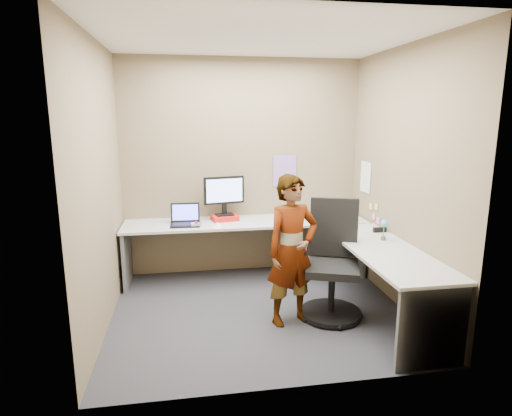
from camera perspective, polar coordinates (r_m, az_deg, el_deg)
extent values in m
plane|color=#26272B|center=(4.59, 0.45, -13.59)|extent=(3.00, 3.00, 0.00)
plane|color=brown|center=(5.46, -1.84, 5.39)|extent=(3.00, 0.00, 3.00)
plane|color=brown|center=(4.67, 18.96, 3.58)|extent=(0.00, 2.70, 2.70)
plane|color=brown|center=(4.20, -20.15, 2.59)|extent=(0.00, 2.70, 2.70)
plane|color=white|center=(4.19, 0.52, 21.86)|extent=(3.00, 3.00, 0.00)
cube|color=silver|center=(5.25, -1.33, -1.92)|extent=(2.96, 0.65, 0.03)
cube|color=silver|center=(4.38, 16.61, -5.34)|extent=(0.65, 1.91, 0.03)
cube|color=#59595B|center=(5.36, -16.83, -6.23)|extent=(0.04, 0.60, 0.70)
cube|color=#59595B|center=(5.72, 13.16, -4.85)|extent=(0.04, 0.60, 0.70)
cube|color=#59595B|center=(3.78, 22.45, -14.66)|extent=(0.60, 0.04, 0.70)
cube|color=#B61A12|center=(5.31, -4.21, -1.30)|extent=(0.35, 0.29, 0.06)
cube|color=black|center=(5.30, -4.21, -0.88)|extent=(0.23, 0.19, 0.02)
cube|color=black|center=(5.30, -4.24, -0.08)|extent=(0.06, 0.05, 0.13)
cube|color=black|center=(5.26, -4.28, 2.38)|extent=(0.50, 0.13, 0.34)
cube|color=#8EB3F5|center=(5.24, -4.22, 2.34)|extent=(0.44, 0.09, 0.28)
cube|color=black|center=(5.11, -9.41, -2.22)|extent=(0.35, 0.26, 0.02)
cube|color=black|center=(5.20, -9.42, -0.56)|extent=(0.35, 0.08, 0.22)
cube|color=#5060FF|center=(5.20, -9.42, -0.56)|extent=(0.30, 0.06, 0.18)
cube|color=#B7B7BC|center=(5.03, -7.97, -2.26)|extent=(0.12, 0.08, 0.04)
sphere|color=red|center=(5.01, -7.97, -1.95)|extent=(0.04, 0.04, 0.04)
cone|color=white|center=(4.99, -5.15, -2.20)|extent=(0.10, 0.10, 0.06)
cube|color=black|center=(4.95, 16.17, -2.80)|extent=(0.15, 0.04, 0.05)
cylinder|color=brown|center=(4.65, 16.60, -3.88)|extent=(0.05, 0.05, 0.04)
cylinder|color=#338C3F|center=(4.63, 16.67, -2.81)|extent=(0.01, 0.01, 0.14)
sphere|color=#41BEE5|center=(4.61, 16.72, -1.97)|extent=(0.07, 0.07, 0.07)
cube|color=#846BB7|center=(5.55, 3.84, 4.96)|extent=(0.30, 0.01, 0.40)
cube|color=white|center=(5.48, 14.40, 3.99)|extent=(0.01, 0.28, 0.38)
cube|color=#F2E059|center=(5.22, 15.75, 0.17)|extent=(0.01, 0.07, 0.07)
cube|color=pink|center=(5.29, 15.44, -1.09)|extent=(0.01, 0.07, 0.07)
cube|color=pink|center=(5.19, 15.97, -1.61)|extent=(0.01, 0.07, 0.07)
cube|color=#F2E059|center=(5.36, 15.06, 0.19)|extent=(0.01, 0.07, 0.07)
cylinder|color=black|center=(4.52, 9.92, -13.58)|extent=(0.62, 0.62, 0.04)
cylinder|color=black|center=(4.42, 10.03, -10.75)|extent=(0.07, 0.07, 0.44)
cube|color=black|center=(4.34, 10.15, -7.94)|extent=(0.65, 0.65, 0.08)
cube|color=black|center=(4.46, 10.33, -2.50)|extent=(0.47, 0.21, 0.60)
cube|color=black|center=(4.29, 6.55, -5.44)|extent=(0.15, 0.33, 0.03)
cube|color=black|center=(4.29, 13.93, -5.71)|extent=(0.15, 0.33, 0.03)
imported|color=#999399|center=(4.13, 4.84, -5.67)|extent=(0.61, 0.49, 1.47)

